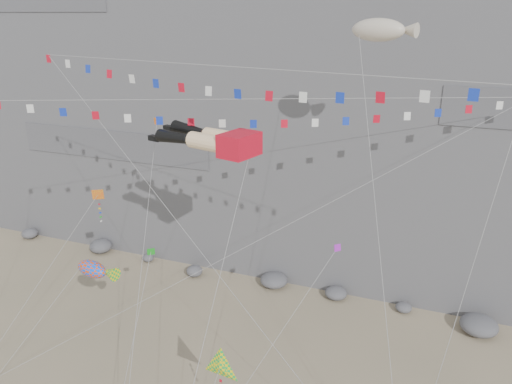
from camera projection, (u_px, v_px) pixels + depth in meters
cliff at (324, 10)px, 52.48m from camera, size 80.00×28.00×50.00m
talus_boulders at (274, 280)px, 47.54m from camera, size 60.00×3.00×1.20m
legs_kite at (212, 140)px, 31.69m from camera, size 8.32×16.29×21.72m
flag_banner_upper at (269, 99)px, 33.03m from camera, size 33.84×20.46×29.14m
flag_banner_lower at (222, 67)px, 27.94m from camera, size 30.19×8.51×25.55m
harlequin_kite at (97, 196)px, 35.43m from camera, size 7.13×9.07×16.10m
fish_windsock at (92, 269)px, 33.22m from camera, size 8.04×6.76×11.95m
delta_kite at (220, 368)px, 28.96m from camera, size 2.65×6.21×7.76m
blimp_windsock at (378, 31)px, 30.63m from camera, size 7.53×14.36×27.43m
small_kite_a at (156, 128)px, 36.33m from camera, size 6.48×16.22×23.93m
small_kite_b at (334, 253)px, 30.00m from camera, size 6.70×9.75×15.74m
small_kite_c at (150, 255)px, 34.11m from camera, size 3.83×11.75×14.71m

